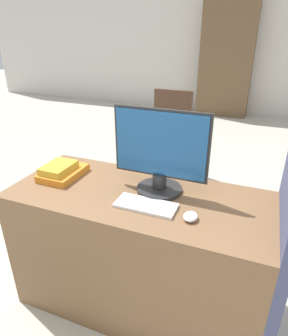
% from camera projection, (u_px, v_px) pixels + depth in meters
% --- Properties ---
extents(wall_back, '(12.00, 0.06, 2.80)m').
position_uv_depth(wall_back, '(244.00, 39.00, 5.57)').
color(wall_back, beige).
rests_on(wall_back, ground_plane).
extents(desk, '(1.40, 0.62, 0.78)m').
position_uv_depth(desk, '(139.00, 251.00, 1.77)').
color(desk, brown).
rests_on(desk, ground_plane).
extents(carrel_divider, '(0.07, 0.64, 1.33)m').
position_uv_depth(carrel_divider, '(281.00, 241.00, 1.41)').
color(carrel_divider, '#474C70').
rests_on(carrel_divider, ground_plane).
extents(monitor, '(0.51, 0.25, 0.45)m').
position_uv_depth(monitor, '(160.00, 153.00, 1.54)').
color(monitor, '#282828').
rests_on(monitor, desk).
extents(keyboard, '(0.31, 0.13, 0.02)m').
position_uv_depth(keyboard, '(146.00, 205.00, 1.48)').
color(keyboard, white).
rests_on(keyboard, desk).
extents(mouse, '(0.07, 0.08, 0.03)m').
position_uv_depth(mouse, '(190.00, 217.00, 1.38)').
color(mouse, white).
rests_on(mouse, desk).
extents(book_stack, '(0.20, 0.27, 0.08)m').
position_uv_depth(book_stack, '(62.00, 171.00, 1.78)').
color(book_stack, orange).
rests_on(book_stack, desk).
extents(far_chair, '(0.44, 0.44, 0.96)m').
position_uv_depth(far_chair, '(169.00, 132.00, 3.39)').
color(far_chair, '#4C3323').
rests_on(far_chair, ground_plane).
extents(bookshelf_far, '(0.97, 0.32, 2.06)m').
position_uv_depth(bookshelf_far, '(226.00, 61.00, 5.61)').
color(bookshelf_far, brown).
rests_on(bookshelf_far, ground_plane).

